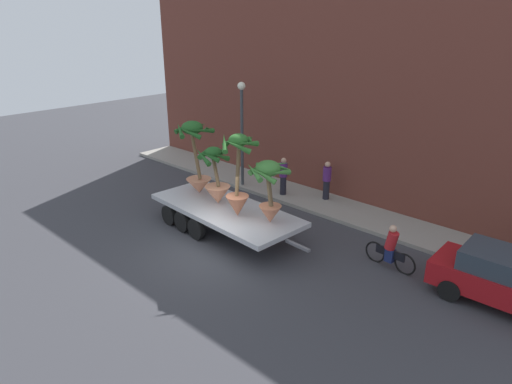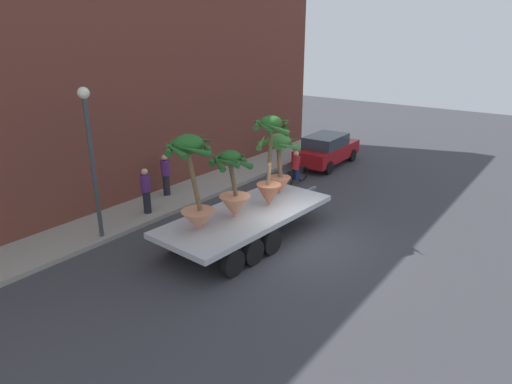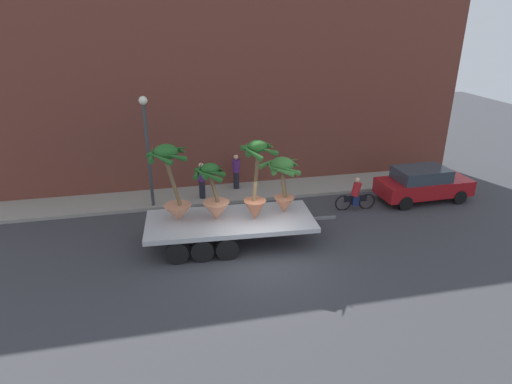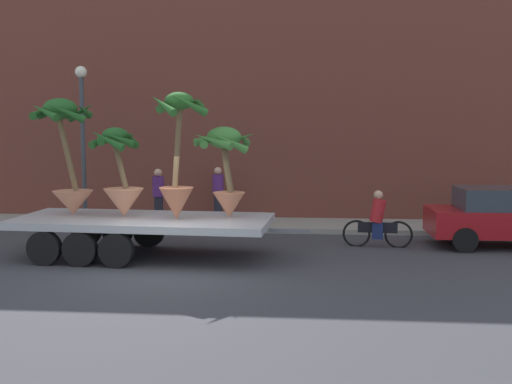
{
  "view_description": "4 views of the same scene",
  "coord_description": "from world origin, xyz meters",
  "views": [
    {
      "loc": [
        10.66,
        -9.25,
        7.67
      ],
      "look_at": [
        0.59,
        1.57,
        1.96
      ],
      "focal_mm": 31.93,
      "sensor_mm": 36.0,
      "label": 1
    },
    {
      "loc": [
        -11.42,
        -6.77,
        6.56
      ],
      "look_at": [
        0.29,
        1.97,
        1.24
      ],
      "focal_mm": 31.38,
      "sensor_mm": 36.0,
      "label": 2
    },
    {
      "loc": [
        -3.06,
        -12.89,
        8.05
      ],
      "look_at": [
        0.14,
        1.64,
        1.91
      ],
      "focal_mm": 30.33,
      "sensor_mm": 36.0,
      "label": 3
    },
    {
      "loc": [
        3.27,
        -13.67,
        3.34
      ],
      "look_at": [
        1.9,
        1.45,
        1.64
      ],
      "focal_mm": 44.78,
      "sensor_mm": 36.0,
      "label": 4
    }
  ],
  "objects": [
    {
      "name": "pedestrian_near_gate",
      "position": [
        -1.52,
        5.64,
        1.04
      ],
      "size": [
        0.36,
        0.36,
        1.71
      ],
      "color": "black",
      "rests_on": "sidewalk"
    },
    {
      "name": "street_lamp",
      "position": [
        -3.76,
        5.3,
        3.23
      ],
      "size": [
        0.36,
        0.36,
        4.83
      ],
      "color": "#383D42",
      "rests_on": "sidewalk"
    },
    {
      "name": "building_facade",
      "position": [
        0.0,
        7.8,
        4.81
      ],
      "size": [
        24.0,
        1.2,
        9.63
      ],
      "primitive_type": "cube",
      "color": "brown",
      "rests_on": "ground"
    },
    {
      "name": "potted_palm_front",
      "position": [
        -2.88,
        1.81,
        2.45
      ],
      "size": [
        1.61,
        1.65,
        2.91
      ],
      "color": "tan",
      "rests_on": "flatbed_trailer"
    },
    {
      "name": "potted_palm_rear",
      "position": [
        0.06,
        1.23,
        2.42
      ],
      "size": [
        1.46,
        1.4,
        3.03
      ],
      "color": "#B26647",
      "rests_on": "flatbed_trailer"
    },
    {
      "name": "pedestrian_far_left",
      "position": [
        0.22,
        6.49,
        1.04
      ],
      "size": [
        0.36,
        0.36,
        1.71
      ],
      "color": "black",
      "rests_on": "sidewalk"
    },
    {
      "name": "cyclist",
      "position": [
        4.98,
        3.24,
        0.67
      ],
      "size": [
        1.84,
        0.37,
        1.54
      ],
      "color": "black",
      "rests_on": "ground"
    },
    {
      "name": "ground_plane",
      "position": [
        0.0,
        0.0,
        0.0
      ],
      "size": [
        60.0,
        60.0,
        0.0
      ],
      "primitive_type": "plane",
      "color": "#38383D"
    },
    {
      "name": "parked_car",
      "position": [
        8.43,
        3.56,
        0.83
      ],
      "size": [
        4.3,
        1.89,
        1.58
      ],
      "color": "maroon",
      "rests_on": "ground"
    },
    {
      "name": "potted_palm_extra",
      "position": [
        1.16,
        1.62,
        2.29
      ],
      "size": [
        1.63,
        1.65,
        2.22
      ],
      "color": "#C17251",
      "rests_on": "flatbed_trailer"
    },
    {
      "name": "flatbed_trailer",
      "position": [
        -1.12,
        1.48,
        0.78
      ],
      "size": [
        7.28,
        2.92,
        0.98
      ],
      "color": "#B7BABF",
      "rests_on": "ground"
    },
    {
      "name": "potted_palm_middle",
      "position": [
        -1.45,
        1.55,
        1.93
      ],
      "size": [
        1.31,
        1.23,
        2.2
      ],
      "color": "tan",
      "rests_on": "flatbed_trailer"
    },
    {
      "name": "sidewalk",
      "position": [
        0.0,
        6.1,
        0.07
      ],
      "size": [
        24.0,
        2.2,
        0.15
      ],
      "primitive_type": "cube",
      "color": "gray",
      "rests_on": "ground"
    }
  ]
}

